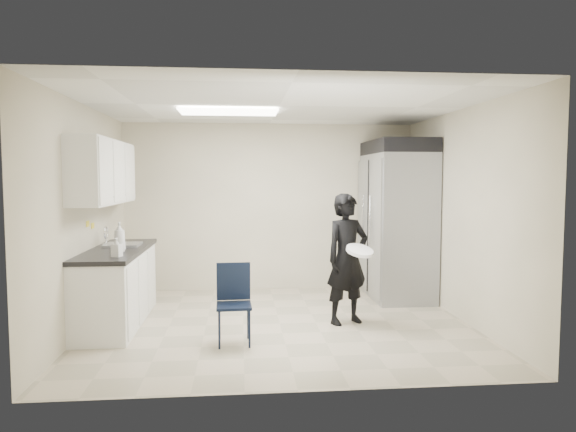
{
  "coord_description": "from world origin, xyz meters",
  "views": [
    {
      "loc": [
        -0.47,
        -6.06,
        1.76
      ],
      "look_at": [
        0.12,
        0.2,
        1.29
      ],
      "focal_mm": 32.0,
      "sensor_mm": 36.0,
      "label": 1
    }
  ],
  "objects": [
    {
      "name": "notice_sticker_left",
      "position": [
        -2.24,
        0.1,
        1.22
      ],
      "size": [
        0.0,
        0.12,
        0.07
      ],
      "primitive_type": "cube",
      "color": "yellow",
      "rests_on": "left_wall"
    },
    {
      "name": "sink",
      "position": [
        -1.93,
        0.45,
        0.87
      ],
      "size": [
        0.42,
        0.4,
        0.14
      ],
      "primitive_type": "cube",
      "color": "gray",
      "rests_on": "countertop"
    },
    {
      "name": "ceiling",
      "position": [
        0.0,
        0.0,
        2.6
      ],
      "size": [
        4.5,
        4.5,
        0.0
      ],
      "primitive_type": "plane",
      "rotation": [
        3.14,
        0.0,
        0.0
      ],
      "color": "silver",
      "rests_on": "back_wall"
    },
    {
      "name": "ceiling_panel",
      "position": [
        -0.6,
        0.4,
        2.57
      ],
      "size": [
        1.2,
        0.6,
        0.02
      ],
      "primitive_type": "cube",
      "color": "white",
      "rests_on": "ceiling"
    },
    {
      "name": "commercial_fridge",
      "position": [
        1.83,
        1.27,
        1.05
      ],
      "size": [
        0.8,
        1.35,
        2.1
      ],
      "primitive_type": "cube",
      "color": "gray",
      "rests_on": "floor"
    },
    {
      "name": "notice_sticker_right",
      "position": [
        -2.24,
        0.3,
        1.18
      ],
      "size": [
        0.0,
        0.12,
        0.07
      ],
      "primitive_type": "cube",
      "color": "yellow",
      "rests_on": "left_wall"
    },
    {
      "name": "upper_cabinets",
      "position": [
        -2.08,
        0.2,
        1.83
      ],
      "size": [
        0.35,
        1.8,
        0.75
      ],
      "primitive_type": "cube",
      "color": "silver",
      "rests_on": "left_wall"
    },
    {
      "name": "lower_counter",
      "position": [
        -1.95,
        0.2,
        0.43
      ],
      "size": [
        0.6,
        1.9,
        0.86
      ],
      "primitive_type": "cube",
      "color": "silver",
      "rests_on": "floor"
    },
    {
      "name": "bucket_lid",
      "position": [
        0.91,
        -0.27,
        0.92
      ],
      "size": [
        0.42,
        0.42,
        0.04
      ],
      "primitive_type": "cylinder",
      "rotation": [
        0.0,
        0.0,
        0.4
      ],
      "color": "white",
      "rests_on": "man_tuxedo"
    },
    {
      "name": "man_tuxedo",
      "position": [
        0.81,
        -0.04,
        0.78
      ],
      "size": [
        0.68,
        0.58,
        1.57
      ],
      "primitive_type": "imported",
      "rotation": [
        0.0,
        0.0,
        0.4
      ],
      "color": "black",
      "rests_on": "floor"
    },
    {
      "name": "left_wall",
      "position": [
        -2.25,
        0.0,
        1.3
      ],
      "size": [
        0.0,
        4.0,
        4.0
      ],
      "primitive_type": "plane",
      "rotation": [
        1.57,
        0.0,
        1.57
      ],
      "color": "beige",
      "rests_on": "floor"
    },
    {
      "name": "back_wall",
      "position": [
        0.0,
        2.0,
        1.3
      ],
      "size": [
        4.5,
        0.0,
        4.5
      ],
      "primitive_type": "plane",
      "rotation": [
        1.57,
        0.0,
        0.0
      ],
      "color": "beige",
      "rests_on": "floor"
    },
    {
      "name": "floor",
      "position": [
        0.0,
        0.0,
        0.0
      ],
      "size": [
        4.5,
        4.5,
        0.0
      ],
      "primitive_type": "plane",
      "color": "tan",
      "rests_on": "ground"
    },
    {
      "name": "right_wall",
      "position": [
        2.25,
        0.0,
        1.3
      ],
      "size": [
        0.0,
        4.0,
        4.0
      ],
      "primitive_type": "plane",
      "rotation": [
        1.57,
        0.0,
        -1.57
      ],
      "color": "beige",
      "rests_on": "floor"
    },
    {
      "name": "soap_bottle_a",
      "position": [
        -1.85,
        -0.06,
        1.08
      ],
      "size": [
        0.14,
        0.14,
        0.34
      ],
      "primitive_type": "imported",
      "rotation": [
        0.0,
        0.0,
        0.08
      ],
      "color": "silver",
      "rests_on": "countertop"
    },
    {
      "name": "fridge_compressor",
      "position": [
        1.83,
        1.27,
        2.2
      ],
      "size": [
        0.8,
        1.35,
        0.2
      ],
      "primitive_type": "cube",
      "color": "black",
      "rests_on": "commercial_fridge"
    },
    {
      "name": "towel_dispenser",
      "position": [
        -2.14,
        1.35,
        1.62
      ],
      "size": [
        0.22,
        0.3,
        0.35
      ],
      "primitive_type": "cube",
      "color": "black",
      "rests_on": "left_wall"
    },
    {
      "name": "countertop",
      "position": [
        -1.95,
        0.2,
        0.89
      ],
      "size": [
        0.64,
        1.95,
        0.05
      ],
      "primitive_type": "cube",
      "color": "black",
      "rests_on": "lower_counter"
    },
    {
      "name": "soap_bottle_b",
      "position": [
        -1.79,
        -0.46,
        1.01
      ],
      "size": [
        0.12,
        0.12,
        0.21
      ],
      "primitive_type": "imported",
      "rotation": [
        0.0,
        0.0,
        -0.3
      ],
      "color": "silver",
      "rests_on": "countertop"
    },
    {
      "name": "folding_chair",
      "position": [
        -0.54,
        -0.71,
        0.41
      ],
      "size": [
        0.38,
        0.38,
        0.82
      ],
      "primitive_type": "cube",
      "rotation": [
        0.0,
        0.0,
        0.03
      ],
      "color": "black",
      "rests_on": "floor"
    },
    {
      "name": "faucet",
      "position": [
        -2.13,
        0.45,
        1.02
      ],
      "size": [
        0.02,
        0.02,
        0.24
      ],
      "primitive_type": "cylinder",
      "color": "silver",
      "rests_on": "countertop"
    }
  ]
}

